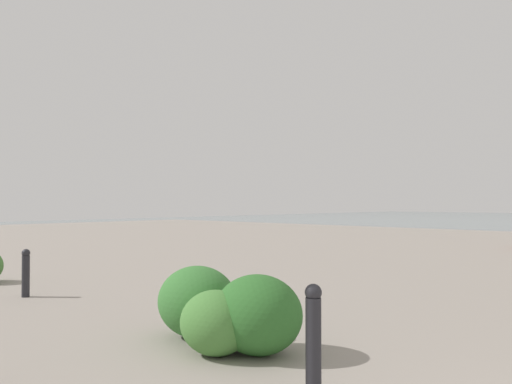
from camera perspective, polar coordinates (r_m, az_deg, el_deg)
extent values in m
cylinder|color=#232328|center=(4.16, 6.23, -16.58)|extent=(0.12, 0.12, 0.78)
sphere|color=#232328|center=(4.07, 6.22, -10.74)|extent=(0.13, 0.13, 0.13)
cylinder|color=#232328|center=(9.19, -23.64, -8.35)|extent=(0.12, 0.12, 0.65)
sphere|color=#232328|center=(9.15, -23.62, -6.07)|extent=(0.13, 0.13, 0.13)
ellipsoid|color=#387533|center=(6.01, -6.37, -11.69)|extent=(0.93, 0.84, 0.79)
ellipsoid|color=#477F38|center=(5.33, -4.35, -13.91)|extent=(0.75, 0.67, 0.64)
ellipsoid|color=#2D6628|center=(5.33, 0.18, -13.10)|extent=(0.92, 0.83, 0.79)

